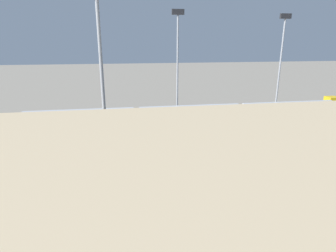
{
  "coord_description": "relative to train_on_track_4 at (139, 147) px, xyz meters",
  "views": [
    {
      "loc": [
        6.65,
        52.08,
        19.19
      ],
      "look_at": [
        -2.23,
        -2.07,
        2.5
      ],
      "focal_mm": 30.13,
      "sensor_mm": 36.0,
      "label": 1
    }
  ],
  "objects": [
    {
      "name": "track_bed_1",
      "position": [
        -4.38,
        -15.0,
        -1.99
      ],
      "size": [
        140.0,
        2.8,
        0.12
      ],
      "primitive_type": "cube",
      "color": "#4C443D",
      "rests_on": "ground_plane"
    },
    {
      "name": "train_on_track_4",
      "position": [
        0.0,
        0.0,
        0.0
      ],
      "size": [
        139.0,
        3.06,
        4.4
      ],
      "color": "maroon",
      "rests_on": "ground_plane"
    },
    {
      "name": "light_mast_1",
      "position": [
        4.66,
        8.61,
        14.17
      ],
      "size": [
        2.8,
        0.7,
        25.17
      ],
      "color": "#9EA0A5",
      "rests_on": "ground_plane"
    },
    {
      "name": "track_bed_4",
      "position": [
        -4.38,
        0.0,
        -1.99
      ],
      "size": [
        140.0,
        2.8,
        0.12
      ],
      "primitive_type": "cube",
      "color": "#3D3833",
      "rests_on": "ground_plane"
    },
    {
      "name": "light_mast_2",
      "position": [
        -38.28,
        -23.83,
        14.36
      ],
      "size": [
        2.8,
        0.7,
        25.52
      ],
      "color": "#9EA0A5",
      "rests_on": "ground_plane"
    },
    {
      "name": "track_bed_5",
      "position": [
        -4.38,
        5.0,
        -1.99
      ],
      "size": [
        140.0,
        2.8,
        0.12
      ],
      "primitive_type": "cube",
      "color": "#4C443D",
      "rests_on": "ground_plane"
    },
    {
      "name": "light_mast_0",
      "position": [
        -10.96,
        -22.2,
        14.6
      ],
      "size": [
        2.8,
        0.7,
        25.95
      ],
      "color": "#9EA0A5",
      "rests_on": "ground_plane"
    },
    {
      "name": "train_on_track_5",
      "position": [
        -31.39,
        5.0,
        0.06
      ],
      "size": [
        66.4,
        3.0,
        4.4
      ],
      "color": "black",
      "rests_on": "ground_plane"
    },
    {
      "name": "track_bed_2",
      "position": [
        -4.38,
        -10.0,
        -1.99
      ],
      "size": [
        140.0,
        2.8,
        0.12
      ],
      "primitive_type": "cube",
      "color": "#4C443D",
      "rests_on": "ground_plane"
    },
    {
      "name": "train_on_track_1",
      "position": [
        -12.73,
        -15.0,
        0.56
      ],
      "size": [
        71.4,
        3.06,
        5.0
      ],
      "color": "silver",
      "rests_on": "ground_plane"
    },
    {
      "name": "train_on_track_3",
      "position": [
        -28.49,
        -5.0,
        -0.02
      ],
      "size": [
        71.4,
        3.06,
        3.8
      ],
      "color": "#B7BABF",
      "rests_on": "ground_plane"
    },
    {
      "name": "track_bed_0",
      "position": [
        -4.38,
        -20.0,
        -1.99
      ],
      "size": [
        140.0,
        2.8,
        0.12
      ],
      "primitive_type": "cube",
      "color": "#3D3833",
      "rests_on": "ground_plane"
    },
    {
      "name": "track_bed_3",
      "position": [
        -4.38,
        -5.0,
        -1.99
      ],
      "size": [
        140.0,
        2.8,
        0.12
      ],
      "primitive_type": "cube",
      "color": "#3D3833",
      "rests_on": "ground_plane"
    },
    {
      "name": "ground_plane",
      "position": [
        -4.38,
        -7.5,
        -2.05
      ],
      "size": [
        400.0,
        400.0,
        0.0
      ],
      "primitive_type": "plane",
      "color": "gray"
    }
  ]
}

